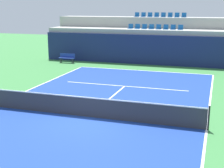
% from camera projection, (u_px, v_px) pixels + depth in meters
% --- Properties ---
extents(ground_plane, '(80.00, 80.00, 0.00)m').
position_uv_depth(ground_plane, '(88.00, 117.00, 15.58)').
color(ground_plane, '#387A3D').
extents(court_surface, '(11.00, 24.00, 0.01)m').
position_uv_depth(court_surface, '(88.00, 117.00, 15.58)').
color(court_surface, navy).
rests_on(court_surface, ground_plane).
extents(baseline_far, '(11.00, 0.10, 0.00)m').
position_uv_depth(baseline_far, '(143.00, 71.00, 26.63)').
color(baseline_far, white).
rests_on(baseline_far, court_surface).
extents(sideline_right, '(0.10, 24.00, 0.00)m').
position_uv_depth(sideline_right, '(207.00, 130.00, 13.94)').
color(sideline_right, white).
rests_on(sideline_right, court_surface).
extents(service_line_far, '(8.26, 0.10, 0.00)m').
position_uv_depth(service_line_far, '(125.00, 86.00, 21.50)').
color(service_line_far, white).
rests_on(service_line_far, court_surface).
extents(centre_service_line, '(0.10, 6.40, 0.00)m').
position_uv_depth(centre_service_line, '(109.00, 99.00, 18.54)').
color(centre_service_line, white).
rests_on(centre_service_line, court_surface).
extents(back_wall, '(20.43, 0.30, 2.65)m').
position_uv_depth(back_wall, '(151.00, 50.00, 29.10)').
color(back_wall, navy).
rests_on(back_wall, ground_plane).
extents(stands_tier_lower, '(20.43, 2.40, 3.06)m').
position_uv_depth(stands_tier_lower, '(154.00, 46.00, 30.30)').
color(stands_tier_lower, '#9E9E99').
rests_on(stands_tier_lower, ground_plane).
extents(stands_tier_upper, '(20.43, 2.40, 4.08)m').
position_uv_depth(stands_tier_upper, '(159.00, 38.00, 32.40)').
color(stands_tier_upper, '#9E9E99').
rests_on(stands_tier_upper, ground_plane).
extents(seating_row_lower, '(5.07, 0.44, 0.44)m').
position_uv_depth(seating_row_lower, '(155.00, 28.00, 30.00)').
color(seating_row_lower, '#145193').
rests_on(seating_row_lower, stands_tier_lower).
extents(seating_row_upper, '(5.07, 0.44, 0.44)m').
position_uv_depth(seating_row_upper, '(160.00, 16.00, 31.99)').
color(seating_row_upper, '#145193').
rests_on(seating_row_upper, stands_tier_upper).
extents(tennis_net, '(11.08, 0.08, 1.07)m').
position_uv_depth(tennis_net, '(88.00, 107.00, 15.46)').
color(tennis_net, black).
rests_on(tennis_net, court_surface).
extents(player_bench, '(1.50, 0.40, 0.85)m').
position_uv_depth(player_bench, '(67.00, 57.00, 30.25)').
color(player_bench, navy).
rests_on(player_bench, ground_plane).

